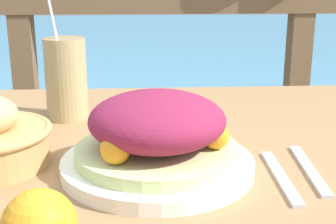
% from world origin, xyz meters
% --- Properties ---
extents(patio_table, '(0.93, 0.93, 0.71)m').
position_xyz_m(patio_table, '(0.00, 0.00, 0.61)').
color(patio_table, '#997047').
rests_on(patio_table, ground_plane).
extents(railing_fence, '(2.80, 0.08, 0.96)m').
position_xyz_m(railing_fence, '(0.00, 0.84, 0.69)').
color(railing_fence, brown).
rests_on(railing_fence, ground_plane).
extents(sea_backdrop, '(12.00, 4.00, 0.48)m').
position_xyz_m(sea_backdrop, '(0.00, 3.34, 0.24)').
color(sea_backdrop, teal).
rests_on(sea_backdrop, ground_plane).
extents(salad_plate, '(0.28, 0.28, 0.12)m').
position_xyz_m(salad_plate, '(-0.05, -0.06, 0.76)').
color(salad_plate, white).
rests_on(salad_plate, patio_table).
extents(drink_glass, '(0.08, 0.08, 0.25)m').
position_xyz_m(drink_glass, '(-0.22, 0.22, 0.79)').
color(drink_glass, tan).
rests_on(drink_glass, patio_table).
extents(fork, '(0.02, 0.18, 0.00)m').
position_xyz_m(fork, '(0.12, -0.09, 0.71)').
color(fork, silver).
rests_on(fork, patio_table).
extents(knife, '(0.03, 0.18, 0.00)m').
position_xyz_m(knife, '(0.17, -0.07, 0.71)').
color(knife, silver).
rests_on(knife, patio_table).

